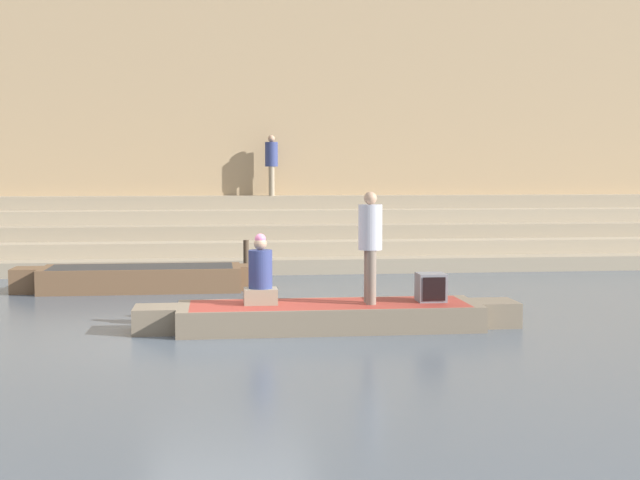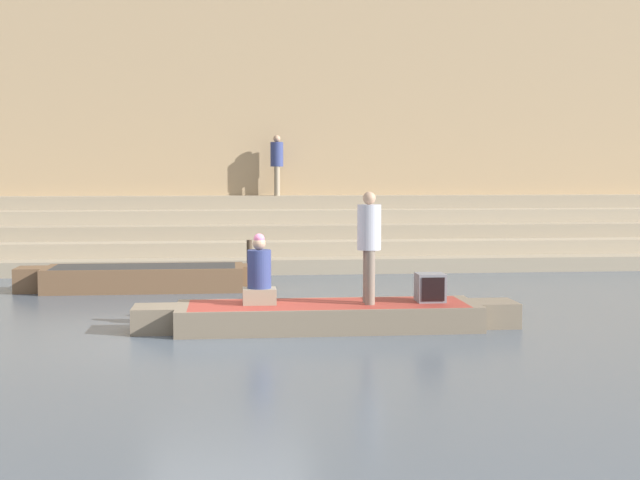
% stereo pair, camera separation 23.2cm
% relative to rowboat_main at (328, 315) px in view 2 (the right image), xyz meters
% --- Properties ---
extents(ground_plane, '(120.00, 120.00, 0.00)m').
position_rel_rowboat_main_xyz_m(ground_plane, '(-1.55, -0.25, -0.21)').
color(ground_plane, '#4C5660').
extents(ghat_steps, '(36.00, 3.89, 1.77)m').
position_rel_rowboat_main_xyz_m(ghat_steps, '(-1.55, 9.58, 0.44)').
color(ghat_steps, gray).
rests_on(ghat_steps, ground).
extents(back_wall, '(34.20, 1.28, 8.48)m').
position_rel_rowboat_main_xyz_m(back_wall, '(-1.55, 11.60, 4.00)').
color(back_wall, tan).
rests_on(back_wall, ground).
extents(rowboat_main, '(5.99, 1.49, 0.39)m').
position_rel_rowboat_main_xyz_m(rowboat_main, '(0.00, 0.00, 0.00)').
color(rowboat_main, '#756651').
rests_on(rowboat_main, ground).
extents(person_standing, '(0.37, 0.37, 1.74)m').
position_rel_rowboat_main_xyz_m(person_standing, '(0.64, -0.06, 1.18)').
color(person_standing, '#756656').
rests_on(person_standing, rowboat_main).
extents(person_rowing, '(0.52, 0.41, 1.10)m').
position_rel_rowboat_main_xyz_m(person_rowing, '(-1.06, 0.08, 0.61)').
color(person_rowing, gray).
rests_on(person_rowing, rowboat_main).
extents(tv_set, '(0.44, 0.43, 0.45)m').
position_rel_rowboat_main_xyz_m(tv_set, '(1.64, 0.05, 0.41)').
color(tv_set, slate).
rests_on(tv_set, rowboat_main).
extents(moored_boat_shore, '(5.15, 1.33, 0.50)m').
position_rel_rowboat_main_xyz_m(moored_boat_shore, '(-3.26, 4.80, 0.05)').
color(moored_boat_shore, brown).
rests_on(moored_boat_shore, ground).
extents(mooring_post, '(0.12, 0.12, 0.93)m').
position_rel_rowboat_main_xyz_m(mooring_post, '(-1.09, 5.92, 0.25)').
color(mooring_post, '#473828').
rests_on(mooring_post, ground).
extents(person_on_steps, '(0.35, 0.35, 1.64)m').
position_rel_rowboat_main_xyz_m(person_on_steps, '(-0.23, 10.62, 2.50)').
color(person_on_steps, gray).
rests_on(person_on_steps, ghat_steps).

